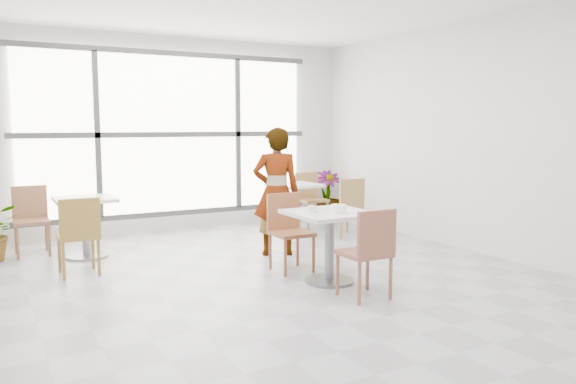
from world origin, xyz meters
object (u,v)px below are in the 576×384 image
chair_far (288,226)px  bg_chair_left_near (79,231)px  chair_near (369,248)px  plant_right (327,195)px  bg_table_right (294,201)px  coffee_cup (312,209)px  main_table (330,233)px  person (276,192)px  bg_table_left (86,219)px  bg_chair_left_far (31,215)px  bg_chair_right_near (348,203)px  bg_chair_right_far (310,195)px  oatmeal_bowl (339,208)px

chair_far → bg_chair_left_near: bearing=158.8°
chair_near → plant_right: chair_near is taller
bg_table_right → bg_chair_left_near: size_ratio=0.86×
chair_near → chair_far: (-0.13, 1.36, 0.00)m
coffee_cup → bg_chair_left_near: (-2.07, 1.45, -0.28)m
chair_near → main_table: bearing=-90.1°
person → plant_right: person is taller
bg_table_left → bg_chair_left_near: (-0.21, -0.90, 0.01)m
bg_chair_left_far → bg_chair_right_near: same height
coffee_cup → bg_chair_right_far: bearing=59.4°
bg_chair_left_near → bg_chair_right_near: 3.82m
oatmeal_bowl → bg_chair_left_far: 4.05m
bg_chair_right_far → plant_right: bg_chair_right_far is taller
chair_near → bg_chair_left_near: 3.14m
coffee_cup → bg_table_left: bearing=128.5°
main_table → chair_far: chair_far is taller
main_table → bg_table_left: 3.16m
chair_near → bg_table_right: size_ratio=1.16×
bg_chair_right_far → oatmeal_bowl: bearing=-116.0°
oatmeal_bowl → bg_chair_right_near: 2.50m
oatmeal_bowl → bg_chair_right_near: bearing=53.0°
chair_far → bg_chair_left_far: 3.37m
oatmeal_bowl → coffee_cup: size_ratio=1.32×
main_table → bg_table_right: (1.04, 2.60, -0.04)m
bg_table_left → bg_chair_left_near: bg_chair_left_near is taller
bg_table_left → bg_table_right: same height
bg_table_left → bg_chair_right_near: bearing=-8.2°
bg_chair_right_far → main_table: bearing=-117.4°
oatmeal_bowl → bg_chair_right_far: size_ratio=0.24×
main_table → bg_chair_right_far: bearing=62.6°
chair_near → person: bearing=-92.6°
chair_near → coffee_cup: chair_near is taller
oatmeal_bowl → bg_chair_right_far: 3.44m
bg_table_right → bg_chair_right_near: (0.50, -0.72, 0.01)m
coffee_cup → person: size_ratio=0.10×
bg_table_left → bg_chair_left_far: 0.79m
coffee_cup → bg_chair_left_near: bg_chair_left_near is taller
bg_table_right → bg_chair_left_near: 3.48m
chair_near → bg_chair_left_near: bearing=-44.0°
bg_table_right → bg_chair_left_near: (-3.30, -1.10, 0.01)m
bg_table_left → bg_chair_right_far: bg_chair_right_far is taller
person → plant_right: (2.05, 2.00, -0.38)m
bg_table_left → main_table: bearing=-49.4°
chair_near → plant_right: bearing=-117.8°
main_table → bg_table_right: bearing=68.3°
main_table → bg_table_left: (-2.05, 2.40, -0.04)m
bg_chair_left_far → bg_chair_left_near: bearing=-75.3°
chair_near → coffee_cup: bearing=-75.8°
chair_far → bg_chair_left_far: same height
chair_near → chair_far: same height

